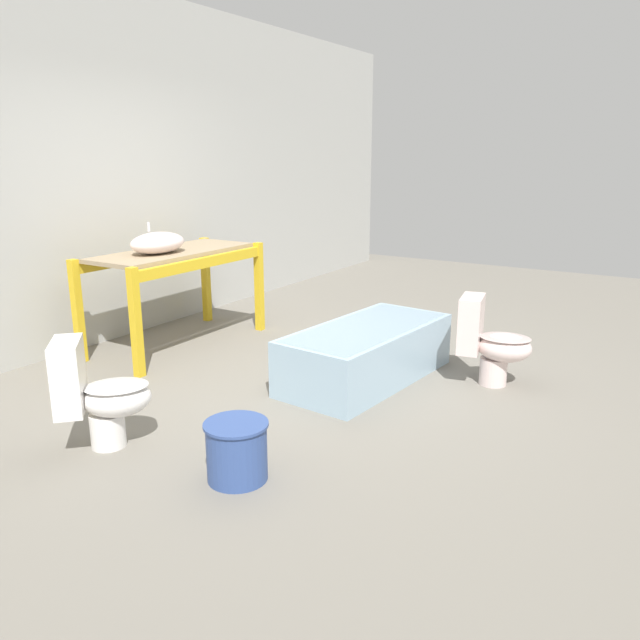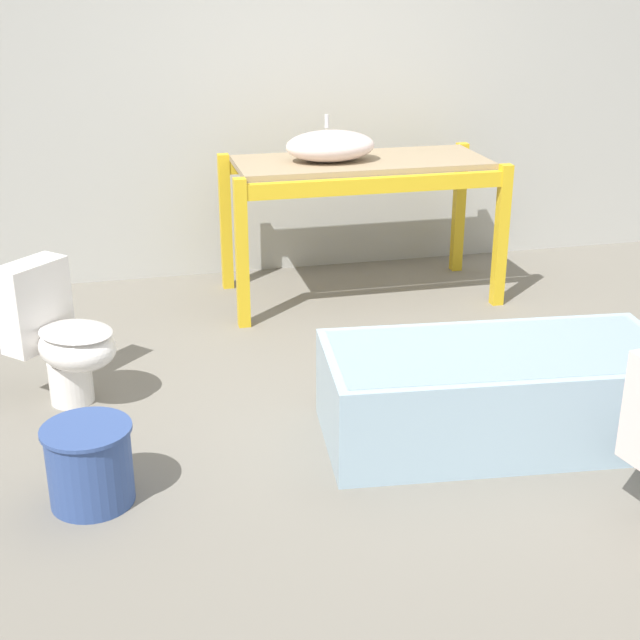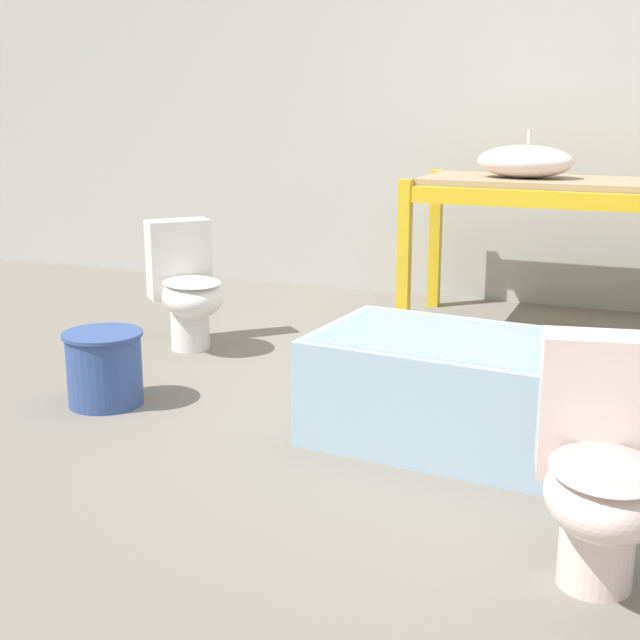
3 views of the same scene
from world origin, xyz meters
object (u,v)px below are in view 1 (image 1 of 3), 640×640
(toilet_near, at_px, (491,342))
(toilet_far, at_px, (99,394))
(sink_basin, at_px, (158,243))
(bathtub_main, at_px, (367,349))
(bucket_white, at_px, (237,450))

(toilet_near, relative_size, toilet_far, 1.00)
(sink_basin, bearing_deg, toilet_far, -145.74)
(toilet_near, bearing_deg, toilet_far, 133.06)
(bathtub_main, relative_size, bucket_white, 4.49)
(sink_basin, relative_size, toilet_near, 0.80)
(toilet_far, xyz_separation_m, bucket_white, (0.12, -0.95, -0.16))
(sink_basin, xyz_separation_m, toilet_near, (0.70, -2.76, -0.64))
(toilet_far, distance_m, bucket_white, 0.97)
(sink_basin, height_order, toilet_near, sink_basin)
(sink_basin, xyz_separation_m, toilet_far, (-1.59, -1.09, -0.64))
(toilet_far, bearing_deg, bathtub_main, -68.95)
(toilet_near, bearing_deg, bucket_white, 150.67)
(toilet_near, xyz_separation_m, toilet_far, (-2.29, 1.67, 0.00))
(sink_basin, height_order, toilet_far, sink_basin)
(toilet_near, relative_size, bucket_white, 1.92)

